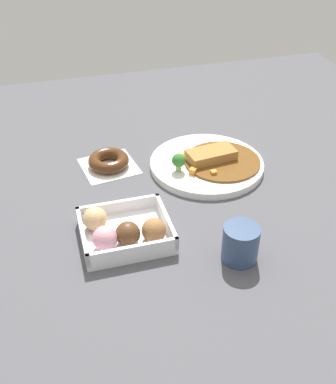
{
  "coord_description": "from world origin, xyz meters",
  "views": [
    {
      "loc": [
        -0.29,
        -0.85,
        0.66
      ],
      "look_at": [
        -0.05,
        -0.01,
        0.03
      ],
      "focal_mm": 44.42,
      "sensor_mm": 36.0,
      "label": 1
    }
  ],
  "objects_px": {
    "donut_box": "(123,232)",
    "chocolate_ring_donut": "(109,161)",
    "curry_plate": "(208,163)",
    "coffee_mug": "(241,243)"
  },
  "relations": [
    {
      "from": "donut_box",
      "to": "coffee_mug",
      "type": "xyz_separation_m",
      "value": [
        0.21,
        -0.11,
        0.01
      ]
    },
    {
      "from": "chocolate_ring_donut",
      "to": "coffee_mug",
      "type": "bearing_deg",
      "value": -65.06
    },
    {
      "from": "curry_plate",
      "to": "coffee_mug",
      "type": "xyz_separation_m",
      "value": [
        -0.05,
        -0.33,
        0.02
      ]
    },
    {
      "from": "donut_box",
      "to": "chocolate_ring_donut",
      "type": "height_order",
      "value": "donut_box"
    },
    {
      "from": "curry_plate",
      "to": "donut_box",
      "type": "bearing_deg",
      "value": -140.23
    },
    {
      "from": "curry_plate",
      "to": "coffee_mug",
      "type": "distance_m",
      "value": 0.34
    },
    {
      "from": "donut_box",
      "to": "coffee_mug",
      "type": "distance_m",
      "value": 0.24
    },
    {
      "from": "donut_box",
      "to": "chocolate_ring_donut",
      "type": "distance_m",
      "value": 0.29
    },
    {
      "from": "curry_plate",
      "to": "coffee_mug",
      "type": "height_order",
      "value": "coffee_mug"
    },
    {
      "from": "chocolate_ring_donut",
      "to": "curry_plate",
      "type": "bearing_deg",
      "value": -17.13
    }
  ]
}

